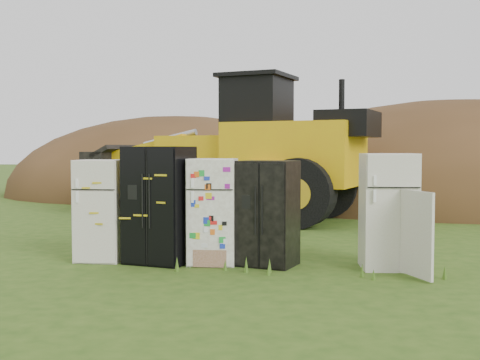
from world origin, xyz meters
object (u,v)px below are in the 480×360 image
at_px(fridge_sticker, 213,211).
at_px(fridge_black_side, 159,205).
at_px(fridge_leftmost, 101,210).
at_px(fridge_dark_mid, 268,213).
at_px(fridge_open_door, 388,211).
at_px(wheel_loader, 224,147).

bearing_deg(fridge_sticker, fridge_black_side, -179.63).
height_order(fridge_black_side, fridge_sticker, fridge_black_side).
distance_m(fridge_leftmost, fridge_sticker, 1.99).
bearing_deg(fridge_black_side, fridge_dark_mid, 13.94).
xyz_separation_m(fridge_sticker, fridge_open_door, (2.92, 0.01, 0.05)).
bearing_deg(wheel_loader, fridge_sticker, -66.17).
height_order(fridge_leftmost, fridge_dark_mid, fridge_leftmost).
bearing_deg(wheel_loader, fridge_dark_mid, -58.56).
height_order(fridge_leftmost, wheel_loader, wheel_loader).
relative_size(fridge_sticker, fridge_open_door, 0.95).
xyz_separation_m(fridge_leftmost, fridge_black_side, (1.07, -0.06, 0.12)).
relative_size(fridge_black_side, fridge_sticker, 1.11).
bearing_deg(fridge_sticker, fridge_leftmost, 176.69).
bearing_deg(fridge_leftmost, fridge_sticker, -2.59).
bearing_deg(fridge_dark_mid, fridge_black_side, -162.58).
distance_m(fridge_sticker, fridge_dark_mid, 0.95).
distance_m(fridge_leftmost, wheel_loader, 6.94).
relative_size(fridge_dark_mid, wheel_loader, 0.21).
xyz_separation_m(fridge_leftmost, wheel_loader, (1.02, 6.77, 1.11)).
bearing_deg(fridge_open_door, fridge_black_side, 175.28).
relative_size(fridge_black_side, fridge_open_door, 1.06).
distance_m(fridge_black_side, fridge_dark_mid, 1.87).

